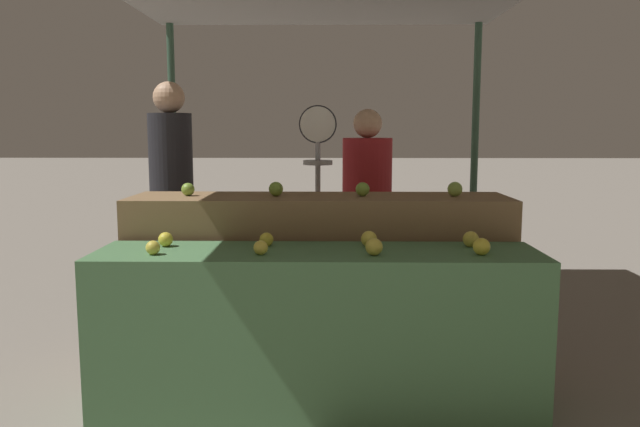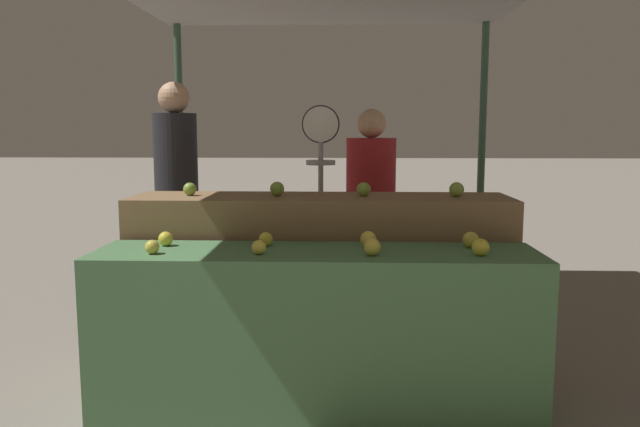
{
  "view_description": "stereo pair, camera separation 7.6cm",
  "coord_description": "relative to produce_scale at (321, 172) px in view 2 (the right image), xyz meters",
  "views": [
    {
      "loc": [
        0.06,
        -3.09,
        1.45
      ],
      "look_at": [
        0.01,
        0.3,
        1.0
      ],
      "focal_mm": 35.0,
      "sensor_mm": 36.0,
      "label": 1
    },
    {
      "loc": [
        0.14,
        -3.09,
        1.45
      ],
      "look_at": [
        0.01,
        0.3,
        1.0
      ],
      "focal_mm": 35.0,
      "sensor_mm": 36.0,
      "label": 2
    }
  ],
  "objects": [
    {
      "name": "apple_back_3",
      "position": [
        0.82,
        -0.58,
        -0.06
      ],
      "size": [
        0.09,
        0.09,
        0.09
      ],
      "primitive_type": "sphere",
      "color": "#8EB247",
      "rests_on": "display_counter_back"
    },
    {
      "name": "person_vendor_at_scale",
      "position": [
        0.36,
        0.35,
        -0.25
      ],
      "size": [
        0.37,
        0.37,
        1.61
      ],
      "rotation": [
        0.0,
        0.0,
        3.13
      ],
      "color": "#2D2D38",
      "rests_on": "ground_plane"
    },
    {
      "name": "apple_back_2",
      "position": [
        0.28,
        -0.58,
        -0.06
      ],
      "size": [
        0.08,
        0.08,
        0.08
      ],
      "primitive_type": "sphere",
      "color": "#7AA338",
      "rests_on": "display_counter_back"
    },
    {
      "name": "apple_front_4",
      "position": [
        -0.78,
        -1.07,
        -0.28
      ],
      "size": [
        0.08,
        0.08,
        0.08
      ],
      "primitive_type": "sphere",
      "color": "gold",
      "rests_on": "display_counter_front"
    },
    {
      "name": "apple_front_7",
      "position": [
        0.82,
        -1.06,
        -0.28
      ],
      "size": [
        0.08,
        0.08,
        0.08
      ],
      "primitive_type": "sphere",
      "color": "gold",
      "rests_on": "display_counter_front"
    },
    {
      "name": "display_counter_back",
      "position": [
        0.02,
        -0.57,
        -0.64
      ],
      "size": [
        2.24,
        0.55,
        1.07
      ],
      "primitive_type": "cube",
      "color": "olive",
      "rests_on": "ground_plane"
    },
    {
      "name": "ground_plane",
      "position": [
        0.02,
        -1.17,
        -1.17
      ],
      "size": [
        60.0,
        60.0,
        0.0
      ],
      "primitive_type": "plane",
      "color": "gray"
    },
    {
      "name": "apple_front_5",
      "position": [
        -0.25,
        -1.06,
        -0.28
      ],
      "size": [
        0.07,
        0.07,
        0.07
      ],
      "primitive_type": "sphere",
      "color": "gold",
      "rests_on": "display_counter_front"
    },
    {
      "name": "apple_front_2",
      "position": [
        0.3,
        -1.29,
        -0.27
      ],
      "size": [
        0.09,
        0.09,
        0.09
      ],
      "primitive_type": "sphere",
      "color": "gold",
      "rests_on": "display_counter_front"
    },
    {
      "name": "apple_back_0",
      "position": [
        -0.76,
        -0.57,
        -0.06
      ],
      "size": [
        0.08,
        0.08,
        0.08
      ],
      "primitive_type": "sphere",
      "color": "#7AA338",
      "rests_on": "display_counter_back"
    },
    {
      "name": "person_customer_left",
      "position": [
        -1.14,
        0.54,
        -0.1
      ],
      "size": [
        0.42,
        0.42,
        1.82
      ],
      "rotation": [
        0.0,
        0.0,
        2.84
      ],
      "color": "#2D2D38",
      "rests_on": "ground_plane"
    },
    {
      "name": "apple_front_3",
      "position": [
        0.82,
        -1.27,
        -0.28
      ],
      "size": [
        0.08,
        0.08,
        0.08
      ],
      "primitive_type": "sphere",
      "color": "gold",
      "rests_on": "display_counter_front"
    },
    {
      "name": "apple_back_1",
      "position": [
        -0.24,
        -0.58,
        -0.06
      ],
      "size": [
        0.09,
        0.09,
        0.09
      ],
      "primitive_type": "sphere",
      "color": "#7AA338",
      "rests_on": "display_counter_back"
    },
    {
      "name": "apple_front_0",
      "position": [
        -0.78,
        -1.28,
        -0.28
      ],
      "size": [
        0.07,
        0.07,
        0.07
      ],
      "primitive_type": "sphere",
      "color": "gold",
      "rests_on": "display_counter_front"
    },
    {
      "name": "apple_front_6",
      "position": [
        0.29,
        -1.06,
        -0.28
      ],
      "size": [
        0.08,
        0.08,
        0.08
      ],
      "primitive_type": "sphere",
      "color": "yellow",
      "rests_on": "display_counter_front"
    },
    {
      "name": "produce_scale",
      "position": [
        0.0,
        0.0,
        0.0
      ],
      "size": [
        0.26,
        0.2,
        1.62
      ],
      "color": "#99999E",
      "rests_on": "ground_plane"
    },
    {
      "name": "apple_front_1",
      "position": [
        -0.25,
        -1.28,
        -0.28
      ],
      "size": [
        0.07,
        0.07,
        0.07
      ],
      "primitive_type": "sphere",
      "color": "yellow",
      "rests_on": "display_counter_front"
    },
    {
      "name": "display_counter_front",
      "position": [
        0.02,
        -1.17,
        -0.74
      ],
      "size": [
        2.24,
        0.55,
        0.85
      ],
      "primitive_type": "cube",
      "color": "#4C7A4C",
      "rests_on": "ground_plane"
    }
  ]
}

